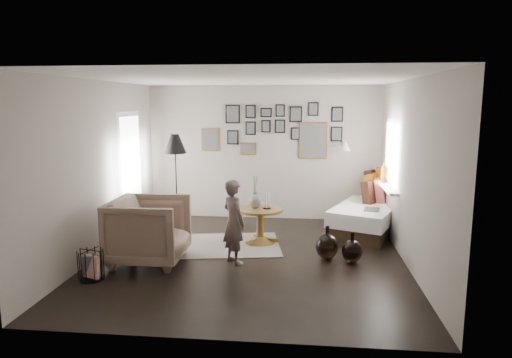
# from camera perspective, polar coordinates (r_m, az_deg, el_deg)

# --- Properties ---
(ground) EXTENTS (4.80, 4.80, 0.00)m
(ground) POSITION_cam_1_polar(r_m,az_deg,el_deg) (6.87, -0.86, -9.78)
(ground) COLOR black
(ground) RESTS_ON ground
(wall_back) EXTENTS (4.50, 0.00, 4.50)m
(wall_back) POSITION_cam_1_polar(r_m,az_deg,el_deg) (8.92, 0.94, 3.29)
(wall_back) COLOR gray
(wall_back) RESTS_ON ground
(wall_front) EXTENTS (4.50, 0.00, 4.50)m
(wall_front) POSITION_cam_1_polar(r_m,az_deg,el_deg) (4.22, -4.76, -3.81)
(wall_front) COLOR gray
(wall_front) RESTS_ON ground
(wall_left) EXTENTS (0.00, 4.80, 4.80)m
(wall_left) POSITION_cam_1_polar(r_m,az_deg,el_deg) (7.17, -19.04, 1.23)
(wall_left) COLOR gray
(wall_left) RESTS_ON ground
(wall_right) EXTENTS (0.00, 4.80, 4.80)m
(wall_right) POSITION_cam_1_polar(r_m,az_deg,el_deg) (6.67, 18.68, 0.66)
(wall_right) COLOR gray
(wall_right) RESTS_ON ground
(ceiling) EXTENTS (4.80, 4.80, 0.00)m
(ceiling) POSITION_cam_1_polar(r_m,az_deg,el_deg) (6.49, -0.92, 12.44)
(ceiling) COLOR white
(ceiling) RESTS_ON wall_back
(door_left) EXTENTS (0.00, 2.14, 2.14)m
(door_left) POSITION_cam_1_polar(r_m,az_deg,el_deg) (8.29, -15.39, 0.73)
(door_left) COLOR white
(door_left) RESTS_ON wall_left
(window_right) EXTENTS (0.15, 1.32, 1.30)m
(window_right) POSITION_cam_1_polar(r_m,az_deg,el_deg) (8.01, 15.94, -0.45)
(window_right) COLOR white
(window_right) RESTS_ON wall_right
(gallery_wall) EXTENTS (2.74, 0.03, 1.08)m
(gallery_wall) POSITION_cam_1_polar(r_m,az_deg,el_deg) (8.84, 2.80, 6.10)
(gallery_wall) COLOR brown
(gallery_wall) RESTS_ON wall_back
(wall_sconce) EXTENTS (0.18, 0.36, 0.16)m
(wall_sconce) POSITION_cam_1_polar(r_m,az_deg,el_deg) (8.64, 11.11, 3.99)
(wall_sconce) COLOR white
(wall_sconce) RESTS_ON wall_back
(rug) EXTENTS (2.03, 1.58, 0.01)m
(rug) POSITION_cam_1_polar(r_m,az_deg,el_deg) (7.43, -4.32, -8.24)
(rug) COLOR #BEB0A7
(rug) RESTS_ON ground
(pedestal_table) EXTENTS (0.73, 0.73, 0.58)m
(pedestal_table) POSITION_cam_1_polar(r_m,az_deg,el_deg) (7.48, 0.51, -6.01)
(pedestal_table) COLOR brown
(pedestal_table) RESTS_ON ground
(vase) EXTENTS (0.21, 0.21, 0.52)m
(vase) POSITION_cam_1_polar(r_m,az_deg,el_deg) (7.40, -0.08, -2.44)
(vase) COLOR black
(vase) RESTS_ON pedestal_table
(candles) EXTENTS (0.13, 0.13, 0.27)m
(candles) POSITION_cam_1_polar(r_m,az_deg,el_deg) (7.37, 1.37, -2.72)
(candles) COLOR black
(candles) RESTS_ON pedestal_table
(daybed) EXTENTS (1.70, 2.36, 1.08)m
(daybed) POSITION_cam_1_polar(r_m,az_deg,el_deg) (8.58, 13.97, -3.72)
(daybed) COLOR black
(daybed) RESTS_ON ground
(magazine_on_daybed) EXTENTS (0.31, 0.38, 0.02)m
(magazine_on_daybed) POSITION_cam_1_polar(r_m,az_deg,el_deg) (7.90, 14.29, -3.70)
(magazine_on_daybed) COLOR black
(magazine_on_daybed) RESTS_ON daybed
(armchair) EXTENTS (1.05, 1.02, 0.94)m
(armchair) POSITION_cam_1_polar(r_m,az_deg,el_deg) (6.71, -13.22, -6.27)
(armchair) COLOR #745E4E
(armchair) RESTS_ON ground
(armchair_cushion) EXTENTS (0.44, 0.45, 0.19)m
(armchair_cushion) POSITION_cam_1_polar(r_m,az_deg,el_deg) (6.75, -12.84, -6.10)
(armchair_cushion) COLOR white
(armchair_cushion) RESTS_ON armchair
(floor_lamp) EXTENTS (0.40, 0.40, 1.71)m
(floor_lamp) POSITION_cam_1_polar(r_m,az_deg,el_deg) (8.30, -10.07, 3.91)
(floor_lamp) COLOR black
(floor_lamp) RESTS_ON ground
(magazine_basket) EXTENTS (0.38, 0.38, 0.39)m
(magazine_basket) POSITION_cam_1_polar(r_m,az_deg,el_deg) (6.38, -19.94, -10.07)
(magazine_basket) COLOR black
(magazine_basket) RESTS_ON ground
(demijohn_large) EXTENTS (0.33, 0.33, 0.50)m
(demijohn_large) POSITION_cam_1_polar(r_m,az_deg,el_deg) (6.82, 8.86, -8.32)
(demijohn_large) COLOR black
(demijohn_large) RESTS_ON ground
(demijohn_small) EXTENTS (0.29, 0.29, 0.45)m
(demijohn_small) POSITION_cam_1_polar(r_m,az_deg,el_deg) (6.74, 11.91, -8.83)
(demijohn_small) COLOR black
(demijohn_small) RESTS_ON ground
(child) EXTENTS (0.51, 0.52, 1.21)m
(child) POSITION_cam_1_polar(r_m,az_deg,el_deg) (6.49, -2.80, -5.36)
(child) COLOR brown
(child) RESTS_ON ground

